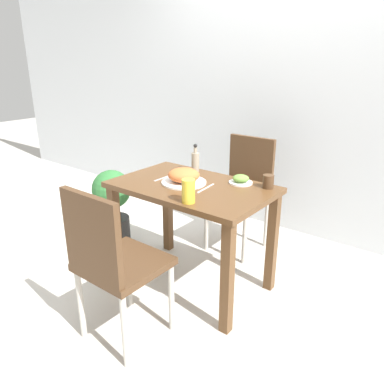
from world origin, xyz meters
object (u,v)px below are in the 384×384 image
juice_glass (188,191)px  sauce_bottle (195,161)px  drink_cup (268,181)px  chair_near (112,259)px  chair_far (243,187)px  food_plate (184,177)px  potted_plant_left (113,203)px  side_plate (241,180)px

juice_glass → sauce_bottle: size_ratio=0.68×
drink_cup → juice_glass: size_ratio=0.62×
drink_cup → juice_glass: bearing=-115.6°
chair_near → chair_far: bearing=-87.9°
chair_near → chair_far: same height
food_plate → potted_plant_left: (-0.83, 0.07, -0.42)m
chair_near → juice_glass: bearing=-108.3°
food_plate → sauce_bottle: size_ratio=1.46×
chair_near → side_plate: size_ratio=5.93×
food_plate → potted_plant_left: size_ratio=0.45×
drink_cup → potted_plant_left: drink_cup is taller
side_plate → potted_plant_left: side_plate is taller
food_plate → drink_cup: 0.54m
chair_far → juice_glass: (0.20, -0.98, 0.28)m
food_plate → potted_plant_left: 0.93m
food_plate → juice_glass: (0.24, -0.25, 0.02)m
chair_near → potted_plant_left: 1.22m
chair_near → sauce_bottle: bearing=-78.7°
juice_glass → potted_plant_left: bearing=163.0°
sauce_bottle → chair_far: bearing=72.6°
juice_glass → sauce_bottle: sauce_bottle is taller
drink_cup → sauce_bottle: 0.59m
chair_far → potted_plant_left: size_ratio=1.40×
chair_far → potted_plant_left: (-0.87, -0.65, -0.16)m
food_plate → drink_cup: food_plate is taller
chair_far → food_plate: chair_far is taller
sauce_bottle → potted_plant_left: sauce_bottle is taller
food_plate → drink_cup: size_ratio=3.44×
side_plate → potted_plant_left: 1.21m
side_plate → chair_near: bearing=-102.7°
drink_cup → side_plate: bearing=-170.9°
food_plate → potted_plant_left: food_plate is taller
juice_glass → potted_plant_left: juice_glass is taller
side_plate → drink_cup: drink_cup is taller
chair_near → chair_far: (-0.05, 1.43, 0.00)m
side_plate → drink_cup: (0.18, 0.03, 0.02)m
drink_cup → juice_glass: 0.56m
side_plate → drink_cup: bearing=9.1°
chair_near → sauce_bottle: 1.03m
potted_plant_left → sauce_bottle: bearing=14.7°
chair_near → side_plate: 0.99m
sauce_bottle → potted_plant_left: size_ratio=0.31×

